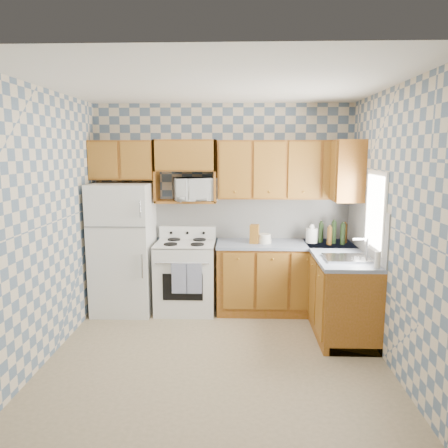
{
  "coord_description": "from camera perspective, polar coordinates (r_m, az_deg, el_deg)",
  "views": [
    {
      "loc": [
        0.23,
        -4.23,
        2.08
      ],
      "look_at": [
        0.05,
        0.75,
        1.25
      ],
      "focal_mm": 35.0,
      "sensor_mm": 36.0,
      "label": 1
    }
  ],
  "objects": [
    {
      "name": "bottle_2",
      "position": [
        5.8,
        15.5,
        -1.2
      ],
      "size": [
        0.06,
        0.06,
        0.25
      ],
      "primitive_type": "cylinder",
      "color": "#4F3111",
      "rests_on": "countertop_back"
    },
    {
      "name": "backguard",
      "position": [
        5.92,
        -4.75,
        -1.09
      ],
      "size": [
        0.76,
        0.08,
        0.17
      ],
      "primitive_type": "cube",
      "color": "silver",
      "rests_on": "cooktop"
    },
    {
      "name": "knife_block",
      "position": [
        5.58,
        3.99,
        -1.3
      ],
      "size": [
        0.13,
        0.13,
        0.24
      ],
      "primitive_type": "cube",
      "rotation": [
        0.0,
        0.0,
        -0.18
      ],
      "color": "brown",
      "rests_on": "countertop_back"
    },
    {
      "name": "soap_bottle",
      "position": [
        4.66,
        19.42,
        -4.43
      ],
      "size": [
        0.06,
        0.06,
        0.17
      ],
      "primitive_type": "cylinder",
      "color": "beige",
      "rests_on": "countertop_right"
    },
    {
      "name": "bottle_4",
      "position": [
        5.75,
        12.55,
        -1.11
      ],
      "size": [
        0.06,
        0.06,
        0.26
      ],
      "primitive_type": "cylinder",
      "color": "black",
      "rests_on": "countertop_back"
    },
    {
      "name": "upper_cabinets_back",
      "position": [
        5.7,
        8.12,
        7.05
      ],
      "size": [
        1.75,
        0.33,
        0.74
      ],
      "primitive_type": "cube",
      "color": "brown",
      "rests_on": "back_wall"
    },
    {
      "name": "upper_cabinets_right",
      "position": [
        5.64,
        15.55,
        6.77
      ],
      "size": [
        0.33,
        0.7,
        0.74
      ],
      "primitive_type": "cube",
      "color": "brown",
      "rests_on": "right_wall"
    },
    {
      "name": "countertop_right",
      "position": [
        5.3,
        14.75,
        -3.73
      ],
      "size": [
        0.63,
        1.6,
        0.04
      ],
      "primitive_type": "cube",
      "color": "slate",
      "rests_on": "base_cabinets_right"
    },
    {
      "name": "dish_towel_right",
      "position": [
        5.42,
        -3.89,
        -7.11
      ],
      "size": [
        0.18,
        0.02,
        0.38
      ],
      "primitive_type": "cube",
      "color": "navy",
      "rests_on": "stove_body"
    },
    {
      "name": "bottle_1",
      "position": [
        5.69,
        15.24,
        -1.29
      ],
      "size": [
        0.06,
        0.06,
        0.27
      ],
      "primitive_type": "cylinder",
      "color": "black",
      "rests_on": "countertop_back"
    },
    {
      "name": "right_wall",
      "position": [
        4.54,
        20.93,
        -0.43
      ],
      "size": [
        0.02,
        3.2,
        2.7
      ],
      "primitive_type": "cube",
      "color": "slate",
      "rests_on": "ground"
    },
    {
      "name": "upper_cabinets_fridge",
      "position": [
        5.87,
        -13.07,
        8.14
      ],
      "size": [
        0.82,
        0.33,
        0.5
      ],
      "primitive_type": "cube",
      "color": "brown",
      "rests_on": "back_wall"
    },
    {
      "name": "floor",
      "position": [
        4.72,
        -0.98,
        -16.69
      ],
      "size": [
        3.4,
        3.4,
        0.0
      ],
      "primitive_type": "plane",
      "color": "#7E6F53",
      "rests_on": "ground"
    },
    {
      "name": "electric_kettle",
      "position": [
        5.72,
        11.36,
        -1.48
      ],
      "size": [
        0.15,
        0.15,
        0.19
      ],
      "primitive_type": "cylinder",
      "color": "silver",
      "rests_on": "countertop_back"
    },
    {
      "name": "base_cabinets_back",
      "position": [
        5.8,
        7.93,
        -7.06
      ],
      "size": [
        1.75,
        0.6,
        0.88
      ],
      "primitive_type": "cube",
      "color": "brown",
      "rests_on": "floor"
    },
    {
      "name": "countertop_back",
      "position": [
        5.68,
        8.04,
        -2.63
      ],
      "size": [
        1.77,
        0.63,
        0.04
      ],
      "primitive_type": "cube",
      "color": "slate",
      "rests_on": "base_cabinets_back"
    },
    {
      "name": "backsplash_back",
      "position": [
        5.89,
        3.7,
        0.84
      ],
      "size": [
        2.6,
        0.02,
        0.56
      ],
      "primitive_type": "cube",
      "color": "white",
      "rests_on": "back_wall"
    },
    {
      "name": "microwave",
      "position": [
        5.69,
        -3.81,
        4.57
      ],
      "size": [
        0.62,
        0.5,
        0.3
      ],
      "primitive_type": "imported",
      "rotation": [
        0.0,
        0.0,
        0.3
      ],
      "color": "silver",
      "rests_on": "microwave_shelf"
    },
    {
      "name": "window",
      "position": [
        4.94,
        19.17,
        1.6
      ],
      "size": [
        0.02,
        0.66,
        0.86
      ],
      "primitive_type": "cube",
      "color": "white",
      "rests_on": "right_wall"
    },
    {
      "name": "bottle_0",
      "position": [
        5.72,
        14.14,
        -1.08
      ],
      "size": [
        0.06,
        0.06,
        0.28
      ],
      "primitive_type": "cylinder",
      "color": "black",
      "rests_on": "countertop_back"
    },
    {
      "name": "sink",
      "position": [
        4.96,
        15.69,
        -4.37
      ],
      "size": [
        0.48,
        0.4,
        0.03
      ],
      "primitive_type": "cube",
      "color": "#B7B7BC",
      "rests_on": "countertop_right"
    },
    {
      "name": "base_cabinets_right",
      "position": [
        5.42,
        14.59,
        -8.47
      ],
      "size": [
        0.6,
        1.6,
        0.88
      ],
      "primitive_type": "cube",
      "color": "brown",
      "rests_on": "floor"
    },
    {
      "name": "bottle_3",
      "position": [
        5.64,
        13.6,
        -1.51
      ],
      "size": [
        0.06,
        0.06,
        0.23
      ],
      "primitive_type": "cylinder",
      "color": "#4F3111",
      "rests_on": "countertop_back"
    },
    {
      "name": "backsplash_right",
      "position": [
        5.31,
        17.99,
        -0.55
      ],
      "size": [
        0.02,
        1.6,
        0.56
      ],
      "primitive_type": "cube",
      "color": "white",
      "rests_on": "right_wall"
    },
    {
      "name": "food_containers",
      "position": [
        5.61,
        5.3,
        -1.89
      ],
      "size": [
        0.18,
        0.18,
        0.12
      ],
      "primitive_type": null,
      "color": "beige",
      "rests_on": "countertop_back"
    },
    {
      "name": "microwave_shelf",
      "position": [
        5.75,
        -4.95,
        2.97
      ],
      "size": [
        0.8,
        0.33,
        0.03
      ],
      "primitive_type": "cube",
      "color": "brown",
      "rests_on": "back_wall"
    },
    {
      "name": "stove_body",
      "position": [
        5.79,
        -5.0,
        -6.95
      ],
      "size": [
        0.76,
        0.65,
        0.9
      ],
      "primitive_type": "cube",
      "color": "silver",
      "rests_on": "floor"
    },
    {
      "name": "back_wall",
      "position": [
        5.88,
        -0.19,
        2.32
      ],
      "size": [
        3.4,
        0.02,
        2.7
      ],
      "primitive_type": "cube",
      "color": "slate",
      "rests_on": "ground"
    },
    {
      "name": "refrigerator",
      "position": [
        5.82,
        -12.99,
        -3.1
      ],
      "size": [
        0.75,
        0.7,
        1.68
      ],
      "primitive_type": "cube",
      "color": "silver",
      "rests_on": "floor"
    },
    {
      "name": "dish_towel_left",
      "position": [
        5.44,
        -5.89,
        -7.06
      ],
      "size": [
        0.18,
        0.02,
        0.38
      ],
      "primitive_type": "cube",
      "color": "navy",
      "rests_on": "stove_body"
    },
    {
      "name": "cooktop",
      "position": [
        5.68,
        -5.07,
        -2.54
      ],
      "size": [
        0.76,
        0.65,
        0.02
      ],
      "primitive_type": "cube",
      "color": "silver",
      "rests_on": "stove_body"
    }
  ]
}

